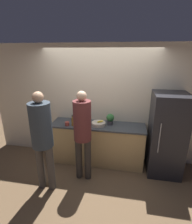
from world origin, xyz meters
The scene contains 13 objects.
ground_plane centered at (0.00, 0.00, 0.00)m, with size 14.00×14.00×0.00m, color brown.
wall_back centered at (0.00, 0.63, 1.30)m, with size 5.20×0.06×2.60m.
counter centered at (0.00, 0.34, 0.46)m, with size 2.05×0.61×0.92m.
refrigerator centered at (1.42, 0.25, 0.84)m, with size 0.65×0.74×1.69m.
person_left centered at (-0.78, -0.68, 1.11)m, with size 0.36×0.36×1.83m.
person_center centered at (-0.18, -0.28, 1.05)m, with size 0.33×0.33×1.78m.
fruit_bowl centered at (0.03, 0.26, 0.96)m, with size 0.30×0.30×0.12m.
utensil_crock centered at (-0.54, 0.47, 0.99)m, with size 0.12×0.12×0.30m.
bottle_clear centered at (-0.19, 0.37, 1.02)m, with size 0.06×0.06×0.25m.
bottle_dark centered at (-0.39, 0.30, 1.01)m, with size 0.07×0.07×0.22m.
bottle_amber centered at (-0.51, 0.16, 1.01)m, with size 0.05×0.05×0.24m.
cup_red centered at (-0.63, 0.15, 0.96)m, with size 0.09×0.09×0.08m.
potted_plant centered at (0.27, 0.38, 1.05)m, with size 0.17×0.17×0.24m.
Camera 1 is at (0.61, -3.12, 2.41)m, focal length 28.00 mm.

